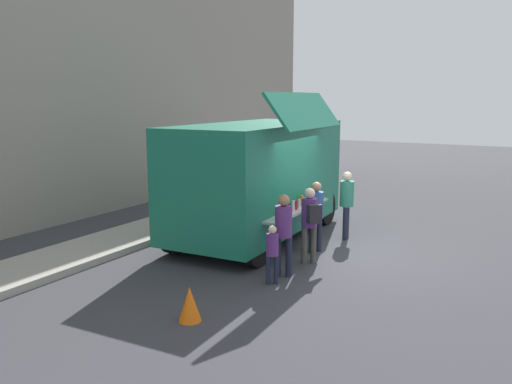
{
  "coord_description": "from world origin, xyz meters",
  "views": [
    {
      "loc": [
        -10.66,
        -4.01,
        3.41
      ],
      "look_at": [
        -0.56,
        1.71,
        1.3
      ],
      "focal_mm": 36.46,
      "sensor_mm": 36.0,
      "label": 1
    }
  ],
  "objects": [
    {
      "name": "curb_strip",
      "position": [
        -3.76,
        4.71,
        0.07
      ],
      "size": [
        28.0,
        1.6,
        0.15
      ],
      "primitive_type": "cube",
      "color": "#9E998E",
      "rests_on": "ground"
    },
    {
      "name": "traffic_cone_orange",
      "position": [
        -4.58,
        0.62,
        0.28
      ],
      "size": [
        0.36,
        0.36,
        0.55
      ],
      "primitive_type": "cone",
      "color": "orange",
      "rests_on": "ground"
    },
    {
      "name": "customer_rear_waiting",
      "position": [
        -2.04,
        0.28,
        0.96
      ],
      "size": [
        0.33,
        0.33,
        1.61
      ],
      "rotation": [
        0.0,
        0.0,
        0.51
      ],
      "color": "#202138",
      "rests_on": "ground"
    },
    {
      "name": "customer_front_ordering",
      "position": [
        -0.25,
        0.38,
        0.94
      ],
      "size": [
        0.5,
        0.39,
        1.59
      ],
      "rotation": [
        0.0,
        0.0,
        1.08
      ],
      "color": "#1F2539",
      "rests_on": "ground"
    },
    {
      "name": "customer_mid_with_backpack",
      "position": [
        -1.06,
        0.15,
        0.98
      ],
      "size": [
        0.49,
        0.5,
        1.6
      ],
      "rotation": [
        0.0,
        0.0,
        0.83
      ],
      "color": "#48473F",
      "rests_on": "ground"
    },
    {
      "name": "child_near_queue",
      "position": [
        -2.52,
        0.26,
        0.67
      ],
      "size": [
        0.23,
        0.23,
        1.12
      ],
      "rotation": [
        0.0,
        0.0,
        0.59
      ],
      "color": "#1E223B",
      "rests_on": "ground"
    },
    {
      "name": "ground_plane",
      "position": [
        0.0,
        0.0,
        0.0
      ],
      "size": [
        60.0,
        60.0,
        0.0
      ],
      "primitive_type": "plane",
      "color": "#38383D"
    },
    {
      "name": "trash_bin",
      "position": [
        3.9,
        4.41,
        0.43
      ],
      "size": [
        0.6,
        0.6,
        0.85
      ],
      "primitive_type": "cylinder",
      "color": "#2F6436",
      "rests_on": "ground"
    },
    {
      "name": "customer_extra_browsing",
      "position": [
        1.18,
        0.17,
        0.99
      ],
      "size": [
        0.34,
        0.34,
        1.66
      ],
      "rotation": [
        0.0,
        0.0,
        1.79
      ],
      "color": "#1F2337",
      "rests_on": "ground"
    },
    {
      "name": "food_truck_main",
      "position": [
        0.24,
        2.09,
        1.53
      ],
      "size": [
        5.58,
        3.07,
        3.53
      ],
      "rotation": [
        0.0,
        0.0,
        0.04
      ],
      "color": "#197054",
      "rests_on": "ground"
    }
  ]
}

